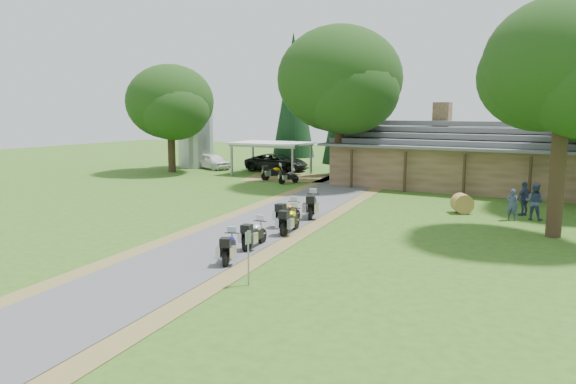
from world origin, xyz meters
The scene contains 24 objects.
ground centered at (0.00, 0.00, 0.00)m, with size 120.00×120.00×0.00m, color #345517.
driveway centered at (-0.50, 4.00, 0.00)m, with size 46.00×46.00×0.00m, color #47474A.
lodge centered at (6.00, 24.00, 2.45)m, with size 21.40×9.40×4.90m, color brown, non-canonical shape.
silo centered at (-21.20, 25.56, 3.52)m, with size 3.46×3.46×7.04m, color gray.
carport centered at (-11.35, 23.71, 1.41)m, with size 6.53×4.35×2.83m, color silver, non-canonical shape.
car_white_sedan centered at (-18.62, 24.84, 0.92)m, with size 5.54×2.34×1.85m, color white.
car_dark_suv centered at (-12.40, 26.35, 1.20)m, with size 6.28×2.67×2.41m, color black.
motorcycle_row_a centered at (1.90, -1.13, 0.62)m, with size 1.80×0.59×1.23m, color #13108D, non-canonical shape.
motorcycle_row_b centered at (1.54, 1.17, 0.63)m, with size 1.85×0.61×1.27m, color #B3B5BB, non-canonical shape.
motorcycle_row_c centered at (1.46, 4.30, 0.67)m, with size 1.97×0.64×1.35m, color #E0C009, non-canonical shape.
motorcycle_row_d centered at (0.57, 5.71, 0.69)m, with size 2.00×0.65×1.37m, color #C7651F, non-canonical shape.
motorcycle_row_e centered at (0.61, 8.20, 0.72)m, with size 2.11×0.69×1.44m, color black, non-canonical shape.
motorcycle_carport_a centered at (-9.19, 20.53, 0.67)m, with size 1.97×0.64×1.35m, color #C59B00, non-canonical shape.
motorcycle_carport_b centered at (-7.20, 19.41, 0.57)m, with size 1.68×0.55×1.15m, color slate, non-canonical shape.
person_a centered at (9.97, 12.65, 0.96)m, with size 0.54×0.39×1.92m, color #353F62.
person_b centered at (10.96, 13.29, 1.12)m, with size 0.64×0.46×2.25m, color #353F62.
person_c centered at (10.35, 14.29, 1.09)m, with size 0.62×0.44×2.17m, color #353F62.
hay_bale centered at (7.28, 13.41, 0.54)m, with size 1.07×1.07×0.98m, color olive.
sign_post centered at (4.12, -3.16, 0.92)m, with size 0.33×0.06×1.84m, color gray, non-canonical shape.
oak_lodge_left centered at (-3.49, 20.51, 6.37)m, with size 9.22×9.22×12.73m, color #163911, non-canonical shape.
oak_driveway centered at (12.19, 9.53, 6.19)m, with size 6.92×6.92×12.37m, color #163911, non-canonical shape.
oak_silo centered at (-20.20, 20.86, 5.09)m, with size 7.82×7.82×10.19m, color #163911, non-canonical shape.
cedar_near centered at (-5.53, 26.36, 6.10)m, with size 3.99×3.99×12.20m, color black.
cedar_far centered at (-12.47, 29.61, 6.45)m, with size 4.06×4.06×12.89m, color black.
Camera 1 is at (14.04, -17.95, 5.77)m, focal length 35.00 mm.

